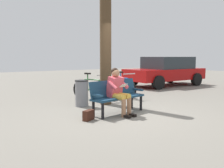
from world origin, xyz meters
TOP-DOWN VIEW (x-y plane):
  - ground_plane at (0.00, 0.00)m, footprint 40.00×40.00m
  - bench at (0.09, -0.26)m, footprint 1.66×0.74m
  - person_reading at (0.17, -0.08)m, footprint 0.53×0.81m
  - handbag at (1.08, -0.01)m, footprint 0.33×0.26m
  - tree_trunk at (-0.37, -1.46)m, footprint 0.35×0.35m
  - litter_bin at (0.42, -1.58)m, footprint 0.40×0.40m
  - bicycle_red at (-1.65, -2.23)m, footprint 0.48×1.68m
  - bicycle_black at (-1.10, -2.36)m, footprint 0.74×1.57m
  - bicycle_purple at (-0.35, -2.27)m, footprint 0.71×1.59m
  - parked_car at (-5.67, -3.87)m, footprint 4.22×2.05m

SIDE VIEW (x-z plane):
  - ground_plane at x=0.00m, z-range 0.00..0.00m
  - handbag at x=1.08m, z-range 0.00..0.24m
  - bicycle_red at x=-1.65m, z-range -0.11..0.83m
  - bicycle_black at x=-1.10m, z-range -0.11..0.83m
  - bicycle_purple at x=-0.35m, z-range -0.11..0.83m
  - litter_bin at x=0.42m, z-range 0.00..0.79m
  - bench at x=0.09m, z-range 0.07..0.94m
  - person_reading at x=0.17m, z-range 0.06..1.27m
  - parked_car at x=-5.67m, z-range 0.04..1.51m
  - tree_trunk at x=-0.37m, z-range 0.00..3.62m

